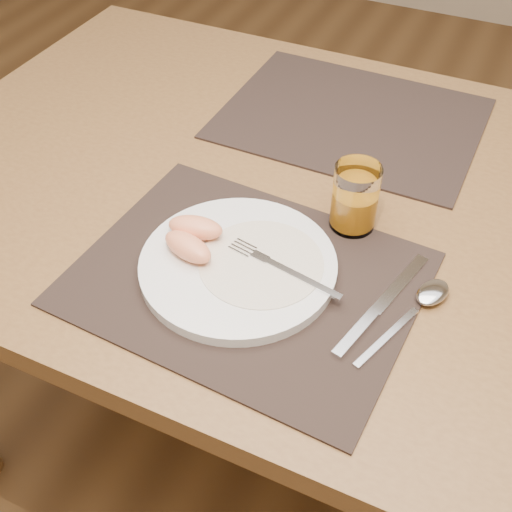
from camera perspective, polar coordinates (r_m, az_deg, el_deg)
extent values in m
plane|color=brown|center=(1.59, 3.92, -15.89)|extent=(5.00, 5.00, 0.00)
cube|color=brown|center=(1.03, 5.87, 4.74)|extent=(1.40, 0.90, 0.04)
cylinder|color=brown|center=(1.75, -10.01, 7.69)|extent=(0.06, 0.06, 0.71)
cube|color=black|center=(0.87, -0.87, -2.02)|extent=(0.47, 0.38, 0.00)
cube|color=black|center=(1.19, 8.43, 12.02)|extent=(0.45, 0.35, 0.00)
cylinder|color=white|center=(0.87, -1.60, -0.81)|extent=(0.27, 0.27, 0.02)
cylinder|color=white|center=(0.87, 0.46, -0.57)|extent=(0.17, 0.17, 0.00)
cube|color=silver|center=(0.84, 4.24, -2.06)|extent=(0.11, 0.03, 0.00)
cube|color=silver|center=(0.87, 0.38, -0.10)|extent=(0.03, 0.02, 0.00)
cube|color=silver|center=(0.88, -1.20, 0.70)|extent=(0.04, 0.03, 0.00)
cube|color=silver|center=(0.88, 12.68, -2.43)|extent=(0.05, 0.13, 0.00)
cube|color=silver|center=(0.81, 8.88, -6.79)|extent=(0.04, 0.09, 0.01)
cube|color=silver|center=(0.82, 11.55, -7.08)|extent=(0.05, 0.12, 0.00)
ellipsoid|color=silver|center=(0.87, 15.43, -3.12)|extent=(0.05, 0.07, 0.01)
cylinder|color=white|center=(0.93, 8.81, 5.19)|extent=(0.07, 0.07, 0.10)
cylinder|color=orange|center=(0.94, 8.67, 4.22)|extent=(0.06, 0.06, 0.05)
ellipsoid|color=#FF9B68|center=(0.87, -6.08, 0.81)|extent=(0.09, 0.06, 0.03)
ellipsoid|color=#FF9B68|center=(0.90, -5.40, 2.54)|extent=(0.08, 0.05, 0.03)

